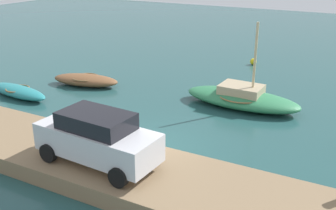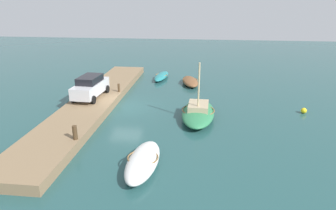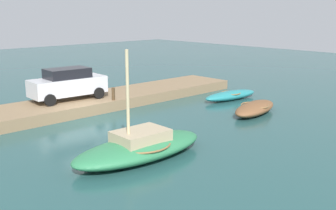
{
  "view_description": "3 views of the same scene",
  "coord_description": "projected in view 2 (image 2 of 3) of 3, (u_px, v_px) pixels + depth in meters",
  "views": [
    {
      "loc": [
        7.35,
        -12.21,
        7.18
      ],
      "look_at": [
        -0.61,
        2.52,
        0.79
      ],
      "focal_mm": 43.13,
      "sensor_mm": 36.0,
      "label": 1
    },
    {
      "loc": [
        22.47,
        6.09,
        8.34
      ],
      "look_at": [
        1.32,
        3.62,
        0.77
      ],
      "focal_mm": 32.59,
      "sensor_mm": 36.0,
      "label": 2
    },
    {
      "loc": [
        11.07,
        17.41,
        5.55
      ],
      "look_at": [
        -1.42,
        4.13,
        1.3
      ],
      "focal_mm": 43.79,
      "sensor_mm": 36.0,
      "label": 3
    }
  ],
  "objects": [
    {
      "name": "marker_buoy",
      "position": [
        304.0,
        111.0,
        23.05
      ],
      "size": [
        0.43,
        0.43,
        0.43
      ],
      "primitive_type": "sphere",
      "color": "yellow",
      "rests_on": "ground_plane"
    },
    {
      "name": "parked_car",
      "position": [
        90.0,
        86.0,
        24.58
      ],
      "size": [
        4.29,
        2.05,
        1.79
      ],
      "rotation": [
        0.0,
        0.0,
        -0.06
      ],
      "color": "silver",
      "rests_on": "dock_platform"
    },
    {
      "name": "rowboat_teal",
      "position": [
        161.0,
        76.0,
        32.77
      ],
      "size": [
        4.26,
        1.6,
        0.56
      ],
      "rotation": [
        0.0,
        0.0,
        -0.11
      ],
      "color": "teal",
      "rests_on": "ground_plane"
    },
    {
      "name": "rowboat_white",
      "position": [
        143.0,
        161.0,
        15.56
      ],
      "size": [
        4.4,
        1.71,
        0.82
      ],
      "rotation": [
        0.0,
        0.0,
        -0.04
      ],
      "color": "white",
      "rests_on": "ground_plane"
    },
    {
      "name": "rowboat_brown",
      "position": [
        190.0,
        81.0,
        30.6
      ],
      "size": [
        4.12,
        2.23,
        0.64
      ],
      "rotation": [
        0.0,
        0.0,
        0.21
      ],
      "color": "brown",
      "rests_on": "ground_plane"
    },
    {
      "name": "dock_platform",
      "position": [
        95.0,
        102.0,
        24.66
      ],
      "size": [
        23.85,
        3.46,
        0.6
      ],
      "primitive_type": "cube",
      "color": "#846B4C",
      "rests_on": "ground_plane"
    },
    {
      "name": "mooring_post_west",
      "position": [
        119.0,
        88.0,
        26.23
      ],
      "size": [
        0.19,
        0.19,
        0.71
      ],
      "primitive_type": "cylinder",
      "color": "#47331E",
      "rests_on": "dock_platform"
    },
    {
      "name": "sailboat_green",
      "position": [
        198.0,
        112.0,
        22.11
      ],
      "size": [
        5.82,
        2.47,
        4.19
      ],
      "rotation": [
        0.0,
        0.0,
        -0.03
      ],
      "color": "#2D7A4C",
      "rests_on": "ground_plane"
    },
    {
      "name": "ground_plane",
      "position": [
        125.0,
        107.0,
        24.49
      ],
      "size": [
        84.0,
        84.0,
        0.0
      ],
      "primitive_type": "plane",
      "color": "#234C4C"
    },
    {
      "name": "mooring_post_mid_west",
      "position": [
        75.0,
        133.0,
        17.43
      ],
      "size": [
        0.27,
        0.27,
        0.83
      ],
      "primitive_type": "cylinder",
      "color": "#47331E",
      "rests_on": "dock_platform"
    }
  ]
}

